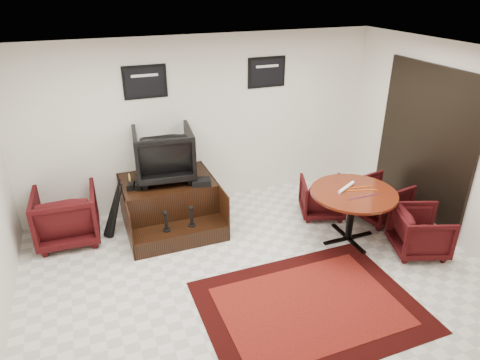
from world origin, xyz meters
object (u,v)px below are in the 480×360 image
object	(u,v)px
shine_chair	(163,151)
table_chair_back	(322,196)
armchair_side	(66,213)
table_chair_window	(381,198)
shine_podium	(170,204)
table_chair_corner	(421,230)
meeting_table	(353,198)

from	to	relation	value
shine_chair	table_chair_back	size ratio (longest dim) A/B	1.29
armchair_side	table_chair_window	size ratio (longest dim) A/B	1.21
table_chair_back	table_chair_window	size ratio (longest dim) A/B	0.94
shine_podium	table_chair_corner	distance (m)	3.74
armchair_side	table_chair_window	xyz separation A→B (m)	(4.72, -1.15, -0.08)
table_chair_back	table_chair_window	world-z (taller)	table_chair_window
shine_podium	meeting_table	size ratio (longest dim) A/B	1.19
shine_chair	table_chair_back	xyz separation A→B (m)	(2.39, -0.78, -0.83)
table_chair_window	table_chair_corner	xyz separation A→B (m)	(-0.08, -0.98, -0.01)
shine_podium	table_chair_window	size ratio (longest dim) A/B	1.98
armchair_side	meeting_table	size ratio (longest dim) A/B	0.72
armchair_side	shine_podium	bearing A→B (deg)	-179.89
shine_chair	table_chair_corner	world-z (taller)	shine_chair
table_chair_corner	meeting_table	bearing A→B (deg)	69.76
table_chair_back	shine_chair	bearing A→B (deg)	2.79
armchair_side	table_chair_back	xyz separation A→B (m)	(3.90, -0.71, -0.10)
shine_podium	table_chair_corner	xyz separation A→B (m)	(3.12, -2.06, 0.02)
armchair_side	meeting_table	xyz separation A→B (m)	(3.89, -1.51, 0.26)
table_chair_window	table_chair_back	bearing A→B (deg)	51.44
shine_chair	table_chair_window	world-z (taller)	shine_chair
shine_chair	table_chair_window	bearing A→B (deg)	165.56
armchair_side	table_chair_corner	distance (m)	5.10
shine_podium	meeting_table	xyz separation A→B (m)	(2.38, -1.44, 0.37)
shine_podium	shine_chair	size ratio (longest dim) A/B	1.63
armchair_side	meeting_table	world-z (taller)	armchair_side
table_chair_back	table_chair_window	xyz separation A→B (m)	(0.81, -0.44, 0.02)
shine_podium	table_chair_window	bearing A→B (deg)	-18.67
shine_podium	table_chair_window	world-z (taller)	table_chair_window
table_chair_corner	table_chair_back	bearing A→B (deg)	47.00
table_chair_window	meeting_table	bearing A→B (deg)	103.53
shine_podium	table_chair_corner	size ratio (longest dim) A/B	2.02
shine_chair	table_chair_corner	distance (m)	3.91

